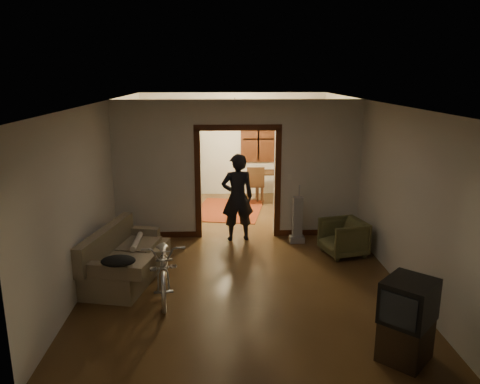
{
  "coord_description": "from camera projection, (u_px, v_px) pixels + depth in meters",
  "views": [
    {
      "loc": [
        -0.36,
        -8.53,
        3.29
      ],
      "look_at": [
        0.0,
        -0.3,
        1.2
      ],
      "focal_mm": 35.0,
      "sensor_mm": 36.0,
      "label": 1
    }
  ],
  "objects": [
    {
      "name": "far_window",
      "position": [
        258.0,
        139.0,
        12.8
      ],
      "size": [
        0.98,
        0.06,
        1.28
      ],
      "primitive_type": "cube",
      "color": "black",
      "rests_on": "wall_back"
    },
    {
      "name": "vacuum",
      "position": [
        297.0,
        219.0,
        9.3
      ],
      "size": [
        0.29,
        0.24,
        0.94
      ],
      "primitive_type": "cube",
      "rotation": [
        0.0,
        0.0,
        0.02
      ],
      "color": "gray",
      "rests_on": "floor"
    },
    {
      "name": "tv_stand",
      "position": [
        405.0,
        340.0,
        5.5
      ],
      "size": [
        0.74,
        0.74,
        0.5
      ],
      "primitive_type": "cube",
      "rotation": [
        0.0,
        0.0,
        0.81
      ],
      "color": "black",
      "rests_on": "floor"
    },
    {
      "name": "globe",
      "position": [
        183.0,
        126.0,
        12.34
      ],
      "size": [
        0.28,
        0.28,
        0.28
      ],
      "primitive_type": "sphere",
      "color": "#1E5972",
      "rests_on": "locker"
    },
    {
      "name": "jacket",
      "position": [
        118.0,
        261.0,
        6.71
      ],
      "size": [
        0.49,
        0.37,
        0.14
      ],
      "primitive_type": "ellipsoid",
      "color": "black",
      "rests_on": "sofa"
    },
    {
      "name": "door_casing",
      "position": [
        238.0,
        184.0,
        9.54
      ],
      "size": [
        1.74,
        0.2,
        2.32
      ],
      "primitive_type": "cube",
      "color": "#3B1B0D",
      "rests_on": "floor"
    },
    {
      "name": "oriental_rug",
      "position": [
        229.0,
        210.0,
        11.58
      ],
      "size": [
        1.93,
        2.31,
        0.02
      ],
      "primitive_type": "cube",
      "rotation": [
        0.0,
        0.0,
        -0.2
      ],
      "color": "#621D0F",
      "rests_on": "floor"
    },
    {
      "name": "wall_right",
      "position": [
        371.0,
        176.0,
        8.84
      ],
      "size": [
        0.02,
        8.5,
        2.8
      ],
      "primitive_type": "cube",
      "color": "beige",
      "rests_on": "floor"
    },
    {
      "name": "locker",
      "position": [
        184.0,
        168.0,
        12.61
      ],
      "size": [
        0.89,
        0.61,
        1.63
      ],
      "primitive_type": "cube",
      "rotation": [
        0.0,
        0.0,
        -0.21
      ],
      "color": "#253922",
      "rests_on": "floor"
    },
    {
      "name": "sofa",
      "position": [
        128.0,
        253.0,
        7.65
      ],
      "size": [
        1.22,
        2.01,
        0.86
      ],
      "primitive_type": "cube",
      "rotation": [
        0.0,
        0.0,
        -0.21
      ],
      "color": "brown",
      "rests_on": "floor"
    },
    {
      "name": "ceiling",
      "position": [
        239.0,
        102.0,
        8.39
      ],
      "size": [
        5.0,
        8.5,
        0.01
      ],
      "primitive_type": "cube",
      "color": "white",
      "rests_on": "floor"
    },
    {
      "name": "wall_back",
      "position": [
        233.0,
        144.0,
        12.85
      ],
      "size": [
        5.0,
        0.02,
        2.8
      ],
      "primitive_type": "cube",
      "color": "beige",
      "rests_on": "floor"
    },
    {
      "name": "desk_chair",
      "position": [
        255.0,
        185.0,
        12.08
      ],
      "size": [
        0.55,
        0.55,
        1.0
      ],
      "primitive_type": "cube",
      "rotation": [
        0.0,
        0.0,
        -0.28
      ],
      "color": "#301D10",
      "rests_on": "floor"
    },
    {
      "name": "chandelier",
      "position": [
        235.0,
        115.0,
        10.92
      ],
      "size": [
        0.24,
        0.24,
        0.24
      ],
      "primitive_type": "sphere",
      "color": "#FFE0A5",
      "rests_on": "ceiling"
    },
    {
      "name": "rolled_paper",
      "position": [
        137.0,
        241.0,
        7.92
      ],
      "size": [
        0.09,
        0.75,
        0.09
      ],
      "primitive_type": "cylinder",
      "rotation": [
        1.57,
        0.0,
        0.0
      ],
      "color": "beige",
      "rests_on": "sofa"
    },
    {
      "name": "light_switch",
      "position": [
        290.0,
        177.0,
        9.47
      ],
      "size": [
        0.08,
        0.01,
        0.12
      ],
      "primitive_type": "cube",
      "color": "silver",
      "rests_on": "partition_wall"
    },
    {
      "name": "desk",
      "position": [
        274.0,
        186.0,
        12.49
      ],
      "size": [
        1.15,
        0.87,
        0.75
      ],
      "primitive_type": "cube",
      "rotation": [
        0.0,
        0.0,
        0.33
      ],
      "color": "#301D10",
      "rests_on": "floor"
    },
    {
      "name": "crt_tv",
      "position": [
        409.0,
        301.0,
        5.37
      ],
      "size": [
        0.78,
        0.78,
        0.5
      ],
      "primitive_type": "cube",
      "rotation": [
        0.0,
        0.0,
        0.81
      ],
      "color": "black",
      "rests_on": "tv_stand"
    },
    {
      "name": "person",
      "position": [
        237.0,
        197.0,
        9.34
      ],
      "size": [
        0.7,
        0.52,
        1.77
      ],
      "primitive_type": "imported",
      "rotation": [
        0.0,
        0.0,
        3.29
      ],
      "color": "black",
      "rests_on": "floor"
    },
    {
      "name": "partition_wall",
      "position": [
        238.0,
        170.0,
        9.46
      ],
      "size": [
        5.0,
        0.14,
        2.8
      ],
      "primitive_type": "cube",
      "color": "beige",
      "rests_on": "floor"
    },
    {
      "name": "floor",
      "position": [
        239.0,
        248.0,
        9.08
      ],
      "size": [
        5.0,
        8.5,
        0.01
      ],
      "primitive_type": "cube",
      "color": "#3B2612",
      "rests_on": "ground"
    },
    {
      "name": "wall_left",
      "position": [
        104.0,
        179.0,
        8.63
      ],
      "size": [
        0.02,
        8.5,
        2.8
      ],
      "primitive_type": "cube",
      "color": "beige",
      "rests_on": "floor"
    },
    {
      "name": "armchair",
      "position": [
        343.0,
        237.0,
        8.67
      ],
      "size": [
        0.89,
        0.88,
        0.67
      ],
      "primitive_type": "imported",
      "rotation": [
        0.0,
        0.0,
        -1.32
      ],
      "color": "brown",
      "rests_on": "floor"
    },
    {
      "name": "bicycle",
      "position": [
        164.0,
        265.0,
        7.12
      ],
      "size": [
        0.81,
        1.83,
        0.93
      ],
      "primitive_type": "imported",
      "rotation": [
        0.0,
        0.0,
        0.11
      ],
      "color": "silver",
      "rests_on": "floor"
    }
  ]
}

